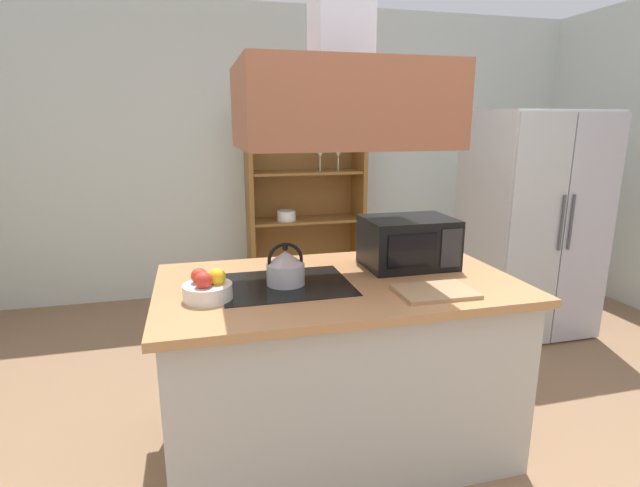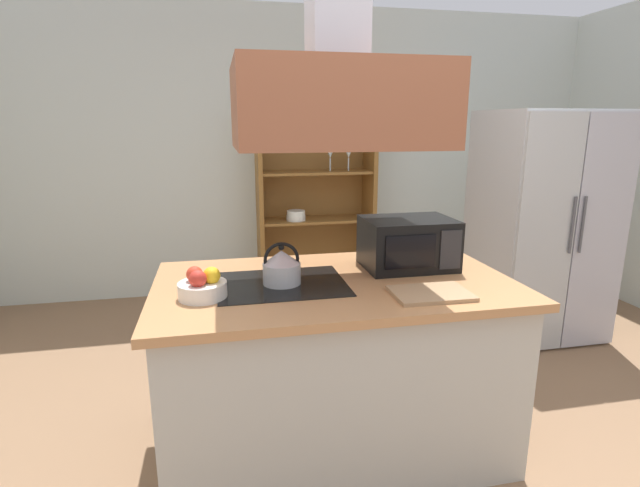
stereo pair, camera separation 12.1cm
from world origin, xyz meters
name	(u,v)px [view 2 (the right image)]	position (x,y,z in m)	size (l,w,h in m)	color
wall_back	(297,154)	(0.00, 3.00, 1.35)	(6.00, 0.12, 2.70)	silver
kitchen_island	(334,365)	(-0.24, 0.39, 0.45)	(1.72, 1.00, 0.90)	#B8B5A9
range_hood	(336,83)	(-0.24, 0.39, 1.81)	(0.90, 0.70, 1.17)	#945336
refrigerator	(540,226)	(1.66, 1.47, 0.87)	(0.90, 0.77, 1.74)	#BCBEC0
dish_cabinet	(314,211)	(0.13, 2.78, 0.81)	(1.11, 0.40, 1.83)	brown
kettle	(282,267)	(-0.50, 0.39, 0.99)	(0.18, 0.18, 0.20)	#B5B7BB
cutting_board	(431,293)	(0.12, 0.10, 0.91)	(0.34, 0.24, 0.02)	#A47E57
microwave	(408,243)	(0.19, 0.53, 1.03)	(0.46, 0.35, 0.26)	black
fruit_bowl	(202,286)	(-0.86, 0.27, 0.95)	(0.21, 0.21, 0.14)	silver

